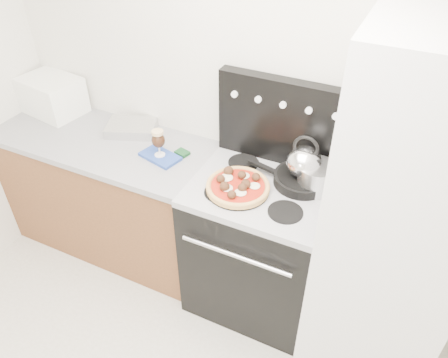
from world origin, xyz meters
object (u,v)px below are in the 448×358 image
Objects in this scene: beer_glass at (159,143)px; pizza at (238,185)px; fridge at (398,224)px; pizza_pan at (238,190)px; oven_mitt at (160,156)px; tea_kettle at (304,160)px; base_cabinet at (113,196)px; stove_body at (259,247)px; toaster_oven at (52,95)px; stock_pot at (316,178)px; skillet at (301,179)px.

pizza is at bearing -10.46° from beer_glass.
fridge reaches higher than pizza_pan.
tea_kettle reaches higher than oven_mitt.
base_cabinet is 1.65× the size of stove_body.
tea_kettle reaches higher than toaster_oven.
toaster_oven is 2.29× the size of beer_glass.
skillet is at bearing 170.77° from stock_pot.
base_cabinet is at bearing 177.78° from oven_mitt.
pizza is 1.73× the size of stock_pot.
toaster_oven is at bearing 177.60° from stock_pot.
pizza is (0.55, -0.10, -0.05)m from beer_glass.
pizza is 1.64× the size of tea_kettle.
stove_body is at bearing -148.01° from skillet.
beer_glass is at bearing -2.22° from base_cabinet.
pizza_pan is at bearing -1.34° from toaster_oven.
stock_pot is (0.08, -0.01, -0.09)m from tea_kettle.
fridge is at bearing -15.54° from stock_pot.
pizza is (0.00, 0.00, 0.03)m from pizza_pan.
oven_mitt is at bearing 179.33° from stove_body.
toaster_oven is 1.54m from pizza.
fridge is 9.73× the size of stock_pot.
toaster_oven reaches higher than base_cabinet.
pizza reaches higher than pizza_pan.
fridge is 1.36m from oven_mitt.
skillet is (0.28, 0.21, 0.02)m from pizza_pan.
tea_kettle is (0.84, 0.10, 0.17)m from oven_mitt.
toaster_oven is at bearing 173.76° from stove_body.
toaster_oven reaches higher than beer_glass.
fridge is at bearing -1.59° from base_cabinet.
skillet is (0.28, 0.21, -0.01)m from pizza.
stock_pot reaches higher than pizza.
toaster_oven reaches higher than stove_body.
tea_kettle is at bearing 35.79° from pizza_pan.
fridge is 4.85× the size of toaster_oven.
stock_pot is at bearing -9.23° from skillet.
oven_mitt is 1.40× the size of beer_glass.
oven_mitt is 0.84m from skillet.
stove_body is at bearing -147.12° from tea_kettle.
fridge is (1.80, -0.05, 0.52)m from base_cabinet.
tea_kettle is (0.00, 0.00, 0.13)m from skillet.
beer_glass is at bearing -1.17° from toaster_oven.
stove_body is 0.55m from skillet.
stock_pot is (0.36, 0.19, 0.07)m from pizza_pan.
pizza_pan is (1.51, -0.27, -0.10)m from toaster_oven.
base_cabinet is at bearing 177.78° from beer_glass.
fridge is 1.36m from beer_glass.
base_cabinet is 6.07× the size of oven_mitt.
stove_body is 5.15× the size of beer_glass.
toaster_oven is at bearing 178.79° from tea_kettle.
fridge reaches higher than pizza.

